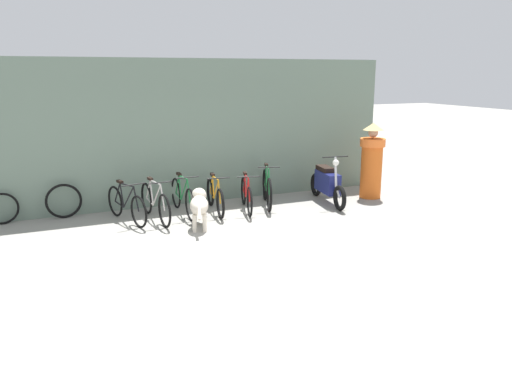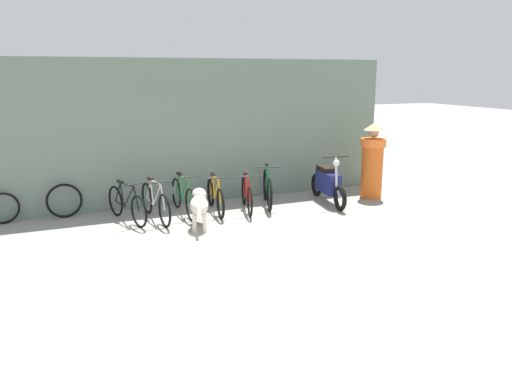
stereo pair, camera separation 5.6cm
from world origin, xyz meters
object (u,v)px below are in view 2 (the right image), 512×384
at_px(motorcycle, 328,184).
at_px(stray_dog, 199,204).
at_px(person_in_robes, 372,160).
at_px(bicycle_2, 183,197).
at_px(bicycle_4, 247,195).
at_px(bicycle_1, 155,203).
at_px(bicycle_3, 215,197).
at_px(spare_tire_left, 3,208).
at_px(bicycle_0, 127,205).
at_px(bicycle_5, 267,189).
at_px(spare_tire_right, 64,201).

height_order(motorcycle, stray_dog, motorcycle).
relative_size(motorcycle, person_in_robes, 1.08).
xyz_separation_m(motorcycle, stray_dog, (-3.12, -0.61, 0.01)).
height_order(bicycle_2, bicycle_4, bicycle_2).
bearing_deg(bicycle_1, stray_dog, 33.73).
xyz_separation_m(bicycle_3, spare_tire_left, (-4.00, 0.76, -0.02)).
height_order(bicycle_0, stray_dog, bicycle_0).
distance_m(bicycle_1, bicycle_5, 2.47).
height_order(bicycle_5, person_in_robes, person_in_robes).
distance_m(bicycle_0, bicycle_5, 3.00).
bearing_deg(bicycle_5, spare_tire_right, -81.07).
bearing_deg(bicycle_1, bicycle_0, -108.67).
height_order(person_in_robes, spare_tire_right, person_in_robes).
bearing_deg(spare_tire_right, stray_dog, -35.50).
bearing_deg(bicycle_4, spare_tire_right, -89.56).
relative_size(bicycle_3, bicycle_4, 1.06).
xyz_separation_m(bicycle_3, bicycle_4, (0.64, -0.13, 0.00)).
bearing_deg(bicycle_0, spare_tire_right, -140.54).
bearing_deg(bicycle_4, stray_dog, -44.56).
bearing_deg(motorcycle, bicycle_5, -95.43).
xyz_separation_m(bicycle_1, bicycle_4, (1.91, -0.03, -0.02)).
height_order(bicycle_0, bicycle_5, bicycle_5).
xyz_separation_m(stray_dog, spare_tire_right, (-2.29, 1.63, -0.10)).
xyz_separation_m(bicycle_2, bicycle_4, (1.30, -0.24, -0.02)).
bearing_deg(spare_tire_left, spare_tire_right, -0.62).
relative_size(bicycle_1, spare_tire_right, 2.47).
bearing_deg(bicycle_0, bicycle_4, 69.69).
xyz_separation_m(bicycle_1, person_in_robes, (4.96, -0.13, 0.52)).
height_order(bicycle_5, spare_tire_right, bicycle_5).
bearing_deg(spare_tire_left, bicycle_2, -11.02).
distance_m(bicycle_0, spare_tire_right, 1.32).
bearing_deg(bicycle_2, spare_tire_right, -107.02).
height_order(bicycle_0, bicycle_2, bicycle_2).
height_order(spare_tire_left, spare_tire_right, spare_tire_right).
relative_size(bicycle_5, spare_tire_right, 2.27).
distance_m(bicycle_2, person_in_robes, 4.39).
bearing_deg(bicycle_5, motorcycle, 95.25).
xyz_separation_m(bicycle_0, bicycle_4, (2.44, -0.15, -0.01)).
relative_size(bicycle_5, spare_tire_left, 2.57).
height_order(bicycle_3, bicycle_5, bicycle_5).
xyz_separation_m(bicycle_2, bicycle_5, (1.85, -0.07, 0.02)).
distance_m(bicycle_5, stray_dog, 2.03).
distance_m(spare_tire_left, spare_tire_right, 1.11).
height_order(motorcycle, spare_tire_right, motorcycle).
distance_m(motorcycle, stray_dog, 3.18).
relative_size(stray_dog, spare_tire_right, 1.66).
bearing_deg(bicycle_2, bicycle_0, -86.42).
xyz_separation_m(bicycle_3, bicycle_5, (1.20, 0.04, 0.05)).
distance_m(bicycle_3, stray_dog, 1.08).
xyz_separation_m(bicycle_0, motorcycle, (4.31, -0.29, 0.10)).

